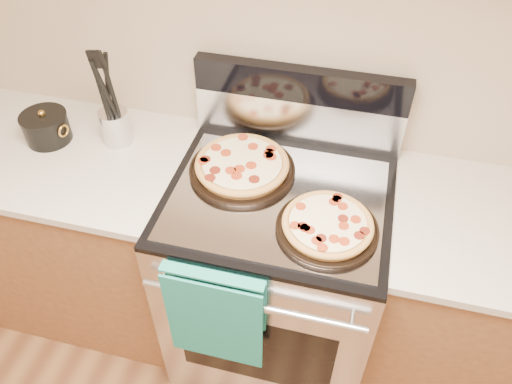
% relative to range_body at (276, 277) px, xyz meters
% --- Properties ---
extents(wall_back, '(4.00, 0.00, 4.00)m').
position_rel_range_body_xyz_m(wall_back, '(0.00, 0.35, 0.90)').
color(wall_back, tan).
rests_on(wall_back, ground).
extents(range_body, '(0.76, 0.68, 0.90)m').
position_rel_range_body_xyz_m(range_body, '(0.00, 0.00, 0.00)').
color(range_body, '#B7B7BC').
rests_on(range_body, ground).
extents(oven_window, '(0.56, 0.01, 0.40)m').
position_rel_range_body_xyz_m(oven_window, '(0.00, -0.34, 0.00)').
color(oven_window, black).
rests_on(oven_window, range_body).
extents(cooktop, '(0.76, 0.68, 0.02)m').
position_rel_range_body_xyz_m(cooktop, '(0.00, 0.00, 0.46)').
color(cooktop, black).
rests_on(cooktop, range_body).
extents(backsplash_lower, '(0.76, 0.06, 0.18)m').
position_rel_range_body_xyz_m(backsplash_lower, '(0.00, 0.31, 0.56)').
color(backsplash_lower, silver).
rests_on(backsplash_lower, cooktop).
extents(backsplash_upper, '(0.76, 0.06, 0.12)m').
position_rel_range_body_xyz_m(backsplash_upper, '(0.00, 0.31, 0.71)').
color(backsplash_upper, black).
rests_on(backsplash_upper, backsplash_lower).
extents(oven_handle, '(0.70, 0.03, 0.03)m').
position_rel_range_body_xyz_m(oven_handle, '(0.00, -0.38, 0.35)').
color(oven_handle, silver).
rests_on(oven_handle, range_body).
extents(dish_towel, '(0.32, 0.05, 0.42)m').
position_rel_range_body_xyz_m(dish_towel, '(-0.12, -0.38, 0.25)').
color(dish_towel, '#16706D').
rests_on(dish_towel, oven_handle).
extents(foil_sheet, '(0.70, 0.55, 0.01)m').
position_rel_range_body_xyz_m(foil_sheet, '(0.00, -0.03, 0.47)').
color(foil_sheet, gray).
rests_on(foil_sheet, cooktop).
extents(cabinet_left, '(1.00, 0.62, 0.88)m').
position_rel_range_body_xyz_m(cabinet_left, '(-0.88, 0.03, -0.01)').
color(cabinet_left, brown).
rests_on(cabinet_left, ground).
extents(countertop_left, '(1.02, 0.64, 0.03)m').
position_rel_range_body_xyz_m(countertop_left, '(-0.88, 0.03, 0.45)').
color(countertop_left, '#B9B1A6').
rests_on(countertop_left, cabinet_left).
extents(cabinet_right, '(1.00, 0.62, 0.88)m').
position_rel_range_body_xyz_m(cabinet_right, '(0.88, 0.03, -0.01)').
color(cabinet_right, brown).
rests_on(cabinet_right, ground).
extents(pepperoni_pizza_back, '(0.43, 0.43, 0.05)m').
position_rel_range_body_xyz_m(pepperoni_pizza_back, '(-0.15, 0.07, 0.50)').
color(pepperoni_pizza_back, '#BC7C39').
rests_on(pepperoni_pizza_back, foil_sheet).
extents(pepperoni_pizza_front, '(0.41, 0.41, 0.04)m').
position_rel_range_body_xyz_m(pepperoni_pizza_front, '(0.18, -0.13, 0.50)').
color(pepperoni_pizza_front, '#BC7C39').
rests_on(pepperoni_pizza_front, foil_sheet).
extents(utensil_crock, '(0.14, 0.14, 0.13)m').
position_rel_range_body_xyz_m(utensil_crock, '(-0.66, 0.14, 0.53)').
color(utensil_crock, silver).
rests_on(utensil_crock, countertop_left).
extents(saucepan, '(0.20, 0.20, 0.10)m').
position_rel_range_body_xyz_m(saucepan, '(-0.92, 0.09, 0.51)').
color(saucepan, black).
rests_on(saucepan, countertop_left).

